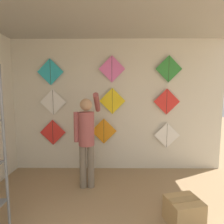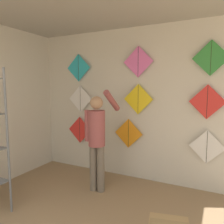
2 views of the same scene
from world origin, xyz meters
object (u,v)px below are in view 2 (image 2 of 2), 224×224
kite_1 (128,133)px  kite_2 (207,147)px  kite_7 (138,62)px  kite_6 (78,68)px  kite_3 (80,99)px  kite_8 (211,58)px  kite_4 (138,99)px  kite_5 (207,102)px  kite_0 (80,130)px  shopkeeper (97,135)px

kite_1 → kite_2: bearing=0.0°
kite_7 → kite_6: bearing=180.0°
kite_3 → kite_8: bearing=0.0°
kite_3 → kite_6: kite_6 is taller
kite_4 → kite_5: 1.15m
kite_5 → kite_6: size_ratio=1.00×
kite_2 → kite_3: kite_3 is taller
kite_2 → kite_6: size_ratio=1.00×
kite_0 → kite_1: 1.11m
kite_2 → kite_6: (-2.47, 0.00, 1.35)m
shopkeeper → kite_7: size_ratio=3.05×
kite_5 → kite_2: bearing=0.0°
kite_1 → kite_2: size_ratio=1.00×
kite_4 → kite_8: (1.17, 0.00, 0.67)m
kite_7 → kite_8: 1.18m
kite_3 → kite_5: kite_5 is taller
kite_2 → kite_1: bearing=180.0°
kite_5 → kite_8: size_ratio=1.00×
kite_1 → kite_2: 1.37m
kite_6 → kite_3: bearing=0.0°
kite_5 → kite_1: bearing=180.0°
kite_5 → shopkeeper: bearing=-155.8°
kite_3 → kite_6: 0.63m
kite_0 → kite_7: bearing=0.0°
kite_2 → kite_5: bearing=180.0°
shopkeeper → kite_3: (-0.81, 0.72, 0.53)m
kite_5 → kite_8: kite_8 is taller
kite_2 → kite_7: (-1.19, 0.00, 1.41)m
kite_0 → kite_6: 1.29m
kite_7 → kite_1: bearing=180.0°
kite_2 → kite_5: kite_5 is taller
shopkeeper → kite_5: bearing=18.9°
kite_7 → kite_3: bearing=180.0°
kite_3 → kite_8: kite_8 is taller
kite_0 → kite_3: (0.03, 0.00, 0.66)m
shopkeeper → kite_5: 1.83m
kite_4 → kite_5: size_ratio=1.00×
kite_4 → kite_6: size_ratio=1.00×
kite_2 → kite_4: size_ratio=1.00×
shopkeeper → kite_8: (1.62, 0.72, 1.22)m
kite_1 → kite_8: 1.89m
kite_0 → kite_4: kite_4 is taller
kite_0 → kite_1: bearing=0.0°
shopkeeper → kite_2: (1.62, 0.72, -0.18)m
kite_2 → kite_4: kite_4 is taller
kite_0 → kite_3: size_ratio=1.00×
shopkeeper → kite_4: kite_4 is taller
kite_2 → kite_5: 0.73m
kite_8 → kite_4: bearing=180.0°
shopkeeper → kite_4: bearing=52.9°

